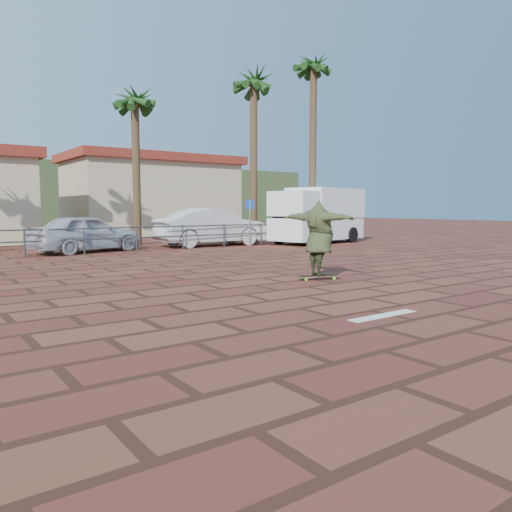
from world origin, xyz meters
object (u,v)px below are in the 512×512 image
(skateboarder, at_px, (319,238))
(car_silver, at_px, (86,233))
(car_white, at_px, (212,227))
(campervan, at_px, (318,214))
(longboard, at_px, (319,276))

(skateboarder, distance_m, car_silver, 10.90)
(skateboarder, height_order, car_white, skateboarder)
(campervan, height_order, car_white, campervan)
(longboard, relative_size, campervan, 0.19)
(longboard, bearing_deg, campervan, 67.21)
(campervan, xyz_separation_m, car_silver, (-10.66, 1.49, -0.66))
(longboard, height_order, car_silver, car_silver)
(longboard, bearing_deg, car_white, 92.18)
(car_silver, bearing_deg, longboard, 176.32)
(skateboarder, height_order, campervan, campervan)
(campervan, bearing_deg, skateboarder, -144.43)
(longboard, relative_size, skateboarder, 0.48)
(car_silver, height_order, car_white, car_white)
(skateboarder, bearing_deg, car_white, -23.07)
(longboard, bearing_deg, skateboarder, -115.13)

